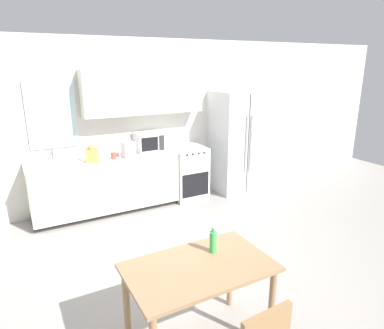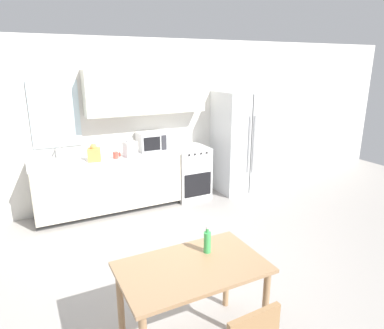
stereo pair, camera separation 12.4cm
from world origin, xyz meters
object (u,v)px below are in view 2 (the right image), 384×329
coffee_mug (116,155)px  microwave (151,141)px  dining_table (192,279)px  refrigerator (239,142)px  drink_bottle (207,241)px  oven_range (190,172)px

coffee_mug → microwave: bearing=19.5°
microwave → dining_table: bearing=-104.9°
microwave → coffee_mug: (-0.66, -0.23, -0.10)m
refrigerator → dining_table: bearing=-129.9°
dining_table → drink_bottle: bearing=31.3°
oven_range → refrigerator: size_ratio=0.50×
oven_range → drink_bottle: drink_bottle is taller
oven_range → drink_bottle: 3.21m
dining_table → drink_bottle: drink_bottle is taller
refrigerator → drink_bottle: (-2.29, -2.86, -0.05)m
coffee_mug → dining_table: (-0.18, -2.90, -0.32)m
coffee_mug → dining_table: size_ratio=0.10×
oven_range → drink_bottle: bearing=-113.9°
microwave → drink_bottle: 3.08m
refrigerator → microwave: 1.67m
oven_range → coffee_mug: size_ratio=8.22×
dining_table → coffee_mug: bearing=86.5°
drink_bottle → microwave: bearing=78.2°
microwave → drink_bottle: (-0.63, -3.01, -0.20)m
oven_range → refrigerator: (1.00, -0.05, 0.46)m
oven_range → coffee_mug: coffee_mug is taller
microwave → drink_bottle: bearing=-101.8°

